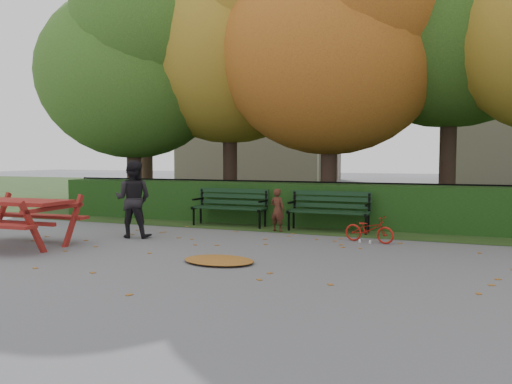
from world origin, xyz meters
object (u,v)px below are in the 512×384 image
(child, at_px, (277,210))
(bicycle, at_px, (369,229))
(picnic_table, at_px, (15,210))
(adult, at_px, (133,199))
(tree_f, at_px, (150,50))
(tree_c, at_px, (341,34))
(bench_left, at_px, (231,204))
(tree_b, at_px, (237,30))
(bench_right, at_px, (329,208))
(tree_a, at_px, (137,60))

(child, distance_m, bicycle, 2.22)
(picnic_table, xyz_separation_m, adult, (1.37, 1.70, 0.12))
(tree_f, relative_size, child, 9.60)
(tree_f, bearing_deg, tree_c, -22.35)
(child, height_order, bicycle, child)
(tree_c, height_order, bicycle, tree_c)
(bench_left, xyz_separation_m, child, (1.36, -0.50, -0.04))
(bench_left, distance_m, picnic_table, 4.74)
(picnic_table, bearing_deg, tree_b, 76.45)
(bench_right, xyz_separation_m, bicycle, (1.06, -1.18, -0.26))
(tree_a, relative_size, picnic_table, 3.59)
(tree_b, bearing_deg, bench_right, -40.67)
(picnic_table, bearing_deg, child, 39.72)
(tree_b, relative_size, picnic_table, 4.21)
(bicycle, bearing_deg, adult, 117.33)
(bicycle, bearing_deg, picnic_table, 128.82)
(bench_left, bearing_deg, adult, -115.86)
(tree_a, relative_size, tree_f, 0.81)
(bench_left, distance_m, adult, 2.60)
(tree_f, height_order, bench_right, tree_f)
(tree_c, xyz_separation_m, adult, (-3.26, -4.59, -4.04))
(bench_right, bearing_deg, bicycle, -48.26)
(bench_left, bearing_deg, picnic_table, -121.87)
(tree_a, height_order, child, tree_a)
(tree_c, xyz_separation_m, bench_right, (0.27, -2.26, -4.30))
(tree_c, height_order, adult, tree_c)
(tree_a, bearing_deg, adult, -56.70)
(tree_a, bearing_deg, bicycle, -22.62)
(tree_a, relative_size, adult, 4.76)
(child, distance_m, adult, 3.10)
(bicycle, bearing_deg, tree_a, 80.71)
(bench_left, relative_size, picnic_table, 0.86)
(bench_right, height_order, picnic_table, picnic_table)
(picnic_table, distance_m, bicycle, 6.61)
(tree_a, relative_size, tree_c, 0.94)
(bench_left, distance_m, child, 1.45)
(tree_c, relative_size, bench_left, 4.44)
(tree_b, relative_size, tree_f, 0.96)
(tree_a, height_order, bench_left, tree_a)
(tree_a, xyz_separation_m, picnic_table, (1.39, -5.90, -3.85))
(picnic_table, bearing_deg, bench_left, 55.46)
(bench_right, distance_m, picnic_table, 6.34)
(bench_left, height_order, picnic_table, picnic_table)
(tree_b, height_order, bench_right, tree_b)
(bench_left, xyz_separation_m, bench_right, (2.40, 0.00, 0.00))
(adult, bearing_deg, tree_a, -70.36)
(tree_b, distance_m, picnic_table, 8.61)
(tree_f, bearing_deg, picnic_table, -70.79)
(child, bearing_deg, tree_a, -11.71)
(bench_right, bearing_deg, tree_a, 163.39)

